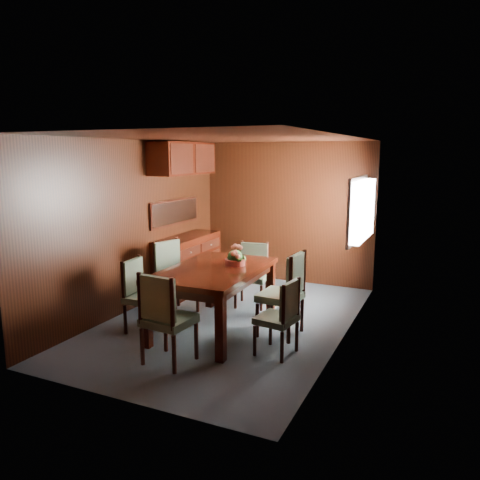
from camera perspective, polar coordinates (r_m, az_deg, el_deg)
The scene contains 11 objects.
ground at distance 6.35m, azimuth -1.20°, elevation -9.83°, with size 4.50×4.50×0.00m, color #3F4D56.
room_shell at distance 6.33m, azimuth -0.79°, elevation 5.28°, with size 3.06×4.52×2.41m.
sideboard at distance 7.64m, azimuth -6.39°, elevation -2.86°, with size 0.48×1.40×0.90m, color black.
dining_table at distance 5.85m, azimuth -3.18°, elevation -4.48°, with size 1.12×1.76×0.81m.
chair_left_near at distance 6.02m, azimuth -12.07°, elevation -6.07°, with size 0.45×0.47×0.93m.
chair_left_far at distance 6.63m, azimuth -8.23°, elevation -3.93°, with size 0.58×0.59×1.02m.
chair_right_near at distance 5.21m, azimuth 5.10°, elevation -8.91°, with size 0.45×0.46×0.87m.
chair_right_far at distance 5.72m, azimuth 5.69°, elevation -6.04°, with size 0.51×0.53×1.05m.
chair_head at distance 4.99m, azimuth -9.23°, elevation -8.90°, with size 0.51×0.49×1.01m.
chair_foot at distance 6.88m, azimuth 1.54°, elevation -3.74°, with size 0.50×0.49×0.93m.
flower_centerpiece at distance 5.91m, azimuth -0.61°, elevation -1.83°, with size 0.28×0.28×0.28m.
Camera 1 is at (2.60, -5.36, 2.21)m, focal length 35.00 mm.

